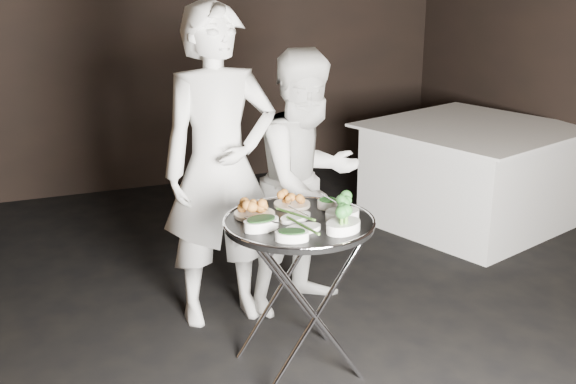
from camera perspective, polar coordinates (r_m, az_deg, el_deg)
name	(u,v)px	position (r m, az deg, el deg)	size (l,w,h in m)	color
floor	(286,365)	(4.07, -0.16, -13.54)	(6.00, 7.00, 0.05)	black
wall_back	(143,29)	(6.90, -11.41, 12.53)	(6.00, 0.05, 3.00)	black
tray_stand	(299,289)	(3.79, 0.86, -7.67)	(0.56, 0.48, 0.83)	silver
serving_tray	(299,222)	(3.64, 0.88, -2.41)	(0.78, 0.78, 0.04)	black
potato_plate_a	(254,210)	(3.69, -2.67, -1.42)	(0.21, 0.21, 0.08)	beige
potato_plate_b	(292,200)	(3.84, 0.32, -0.68)	(0.19, 0.19, 0.07)	beige
greens_bowl	(328,202)	(3.82, 3.14, -0.82)	(0.11, 0.11, 0.06)	white
asparagus_plate_a	(296,216)	(3.65, 0.60, -1.92)	(0.22, 0.18, 0.04)	white
asparagus_plate_b	(303,227)	(3.50, 1.16, -2.81)	(0.21, 0.14, 0.04)	white
spinach_bowl_a	(261,222)	(3.52, -2.13, -2.40)	(0.21, 0.16, 0.08)	white
spinach_bowl_b	(292,234)	(3.38, 0.30, -3.36)	(0.19, 0.16, 0.07)	white
broccoli_bowl_a	(342,213)	(3.66, 4.32, -1.63)	(0.20, 0.15, 0.08)	white
broccoli_bowl_b	(343,224)	(3.49, 4.39, -2.54)	(0.24, 0.21, 0.08)	white
serving_utensils	(297,207)	(3.69, 0.72, -1.19)	(0.58, 0.41, 0.01)	silver
waiter_left	(220,168)	(4.21, -5.42, 1.93)	(0.69, 0.45, 1.89)	silver
waiter_right	(308,182)	(4.39, 1.60, 0.79)	(0.79, 0.61, 1.62)	silver
dining_table	(470,175)	(6.09, 14.19, 1.29)	(1.46, 1.46, 0.83)	white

